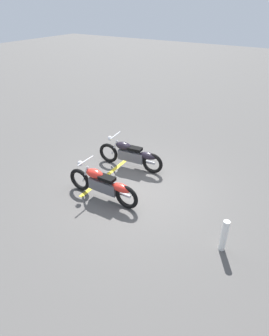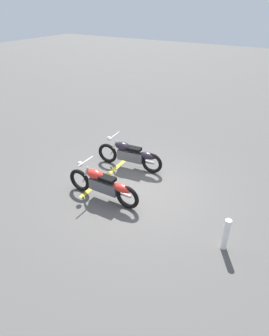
# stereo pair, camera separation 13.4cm
# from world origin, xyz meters

# --- Properties ---
(ground_plane) EXTENTS (60.00, 60.00, 0.00)m
(ground_plane) POSITION_xyz_m (0.00, 0.00, 0.00)
(ground_plane) COLOR #514F4C
(motorcycle_bright_foreground) EXTENTS (2.23, 0.62, 1.04)m
(motorcycle_bright_foreground) POSITION_xyz_m (-0.50, -0.89, 0.46)
(motorcycle_bright_foreground) COLOR black
(motorcycle_bright_foreground) RESTS_ON ground
(motorcycle_dark_foreground) EXTENTS (2.23, 0.63, 1.04)m
(motorcycle_dark_foreground) POSITION_xyz_m (-0.78, 0.91, 0.46)
(motorcycle_dark_foreground) COLOR black
(motorcycle_dark_foreground) RESTS_ON ground
(bollard_post) EXTENTS (0.14, 0.14, 0.78)m
(bollard_post) POSITION_xyz_m (2.76, -0.99, 0.39)
(bollard_post) COLOR white
(bollard_post) RESTS_ON ground
(parking_stripe_near) EXTENTS (0.24, 3.20, 0.01)m
(parking_stripe_near) POSITION_xyz_m (-1.17, 0.42, 0.00)
(parking_stripe_near) COLOR yellow
(parking_stripe_near) RESTS_ON ground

